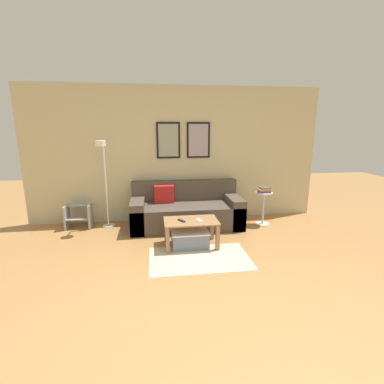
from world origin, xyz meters
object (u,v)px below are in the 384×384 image
at_px(side_table, 263,205).
at_px(coffee_table, 191,226).
at_px(floor_lamp, 104,171).
at_px(couch, 186,211).
at_px(step_stool, 79,215).
at_px(book_stack, 265,190).
at_px(remote_control, 182,221).
at_px(storage_bin, 190,238).
at_px(cell_phone, 199,220).

bearing_deg(side_table, coffee_table, -152.13).
bearing_deg(floor_lamp, coffee_table, -33.78).
bearing_deg(couch, step_stool, 174.64).
bearing_deg(book_stack, floor_lamp, 176.94).
distance_m(couch, coffee_table, 0.91).
distance_m(floor_lamp, remote_control, 1.70).
distance_m(book_stack, step_stool, 3.44).
distance_m(coffee_table, storage_bin, 0.20).
distance_m(couch, side_table, 1.45).
height_order(storage_bin, step_stool, step_stool).
height_order(floor_lamp, remote_control, floor_lamp).
relative_size(floor_lamp, remote_control, 10.53).
bearing_deg(couch, remote_control, -100.80).
height_order(coffee_table, floor_lamp, floor_lamp).
xyz_separation_m(cell_phone, step_stool, (-2.05, 1.12, -0.19)).
relative_size(floor_lamp, side_table, 2.55).
distance_m(cell_phone, step_stool, 2.34).
xyz_separation_m(coffee_table, remote_control, (-0.15, -0.02, 0.10)).
relative_size(couch, cell_phone, 14.26).
xyz_separation_m(coffee_table, side_table, (1.47, 0.78, 0.04)).
bearing_deg(side_table, step_stool, 174.69).
xyz_separation_m(floor_lamp, step_stool, (-0.52, 0.16, -0.83)).
height_order(remote_control, step_stool, remote_control).
relative_size(coffee_table, remote_control, 5.46).
relative_size(side_table, cell_phone, 4.42).
height_order(remote_control, cell_phone, remote_control).
bearing_deg(remote_control, couch, 49.46).
xyz_separation_m(storage_bin, floor_lamp, (-1.38, 0.94, 0.93)).
height_order(couch, floor_lamp, floor_lamp).
bearing_deg(storage_bin, step_stool, 150.06).
distance_m(coffee_table, side_table, 1.67).
relative_size(floor_lamp, cell_phone, 11.29).
bearing_deg(coffee_table, step_stool, 150.34).
distance_m(side_table, book_stack, 0.30).
bearing_deg(remote_control, book_stack, -3.43).
height_order(coffee_table, storage_bin, coffee_table).
xyz_separation_m(storage_bin, side_table, (1.49, 0.78, 0.24)).
bearing_deg(floor_lamp, step_stool, 163.07).
distance_m(couch, remote_control, 0.96).
distance_m(couch, book_stack, 1.50).
xyz_separation_m(coffee_table, floor_lamp, (-1.40, 0.93, 0.73)).
height_order(couch, cell_phone, couch).
bearing_deg(cell_phone, storage_bin, 154.57).
relative_size(storage_bin, side_table, 0.92).
bearing_deg(couch, storage_bin, -93.21).
relative_size(coffee_table, cell_phone, 5.85).
xyz_separation_m(storage_bin, cell_phone, (0.15, -0.03, 0.29)).
relative_size(storage_bin, remote_control, 3.79).
xyz_separation_m(couch, step_stool, (-1.95, 0.18, -0.05)).
bearing_deg(book_stack, couch, 174.86).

